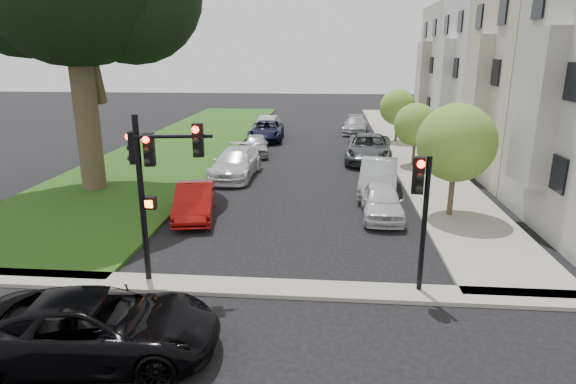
# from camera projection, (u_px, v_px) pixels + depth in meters

# --- Properties ---
(ground) EXTENTS (140.00, 140.00, 0.00)m
(ground) POSITION_uv_depth(u_px,v_px,m) (270.00, 330.00, 11.50)
(ground) COLOR black
(ground) RESTS_ON ground
(grass_strip) EXTENTS (8.00, 44.00, 0.12)m
(grass_strip) POSITION_uv_depth(u_px,v_px,m) (188.00, 143.00, 35.20)
(grass_strip) COLOR #214414
(grass_strip) RESTS_ON ground
(sidewalk_right) EXTENTS (3.50, 44.00, 0.12)m
(sidewalk_right) POSITION_uv_depth(u_px,v_px,m) (406.00, 146.00, 33.89)
(sidewalk_right) COLOR #9D9687
(sidewalk_right) RESTS_ON ground
(sidewalk_cross) EXTENTS (60.00, 1.00, 0.12)m
(sidewalk_cross) POSITION_uv_depth(u_px,v_px,m) (279.00, 289.00, 13.40)
(sidewalk_cross) COLOR #9D9687
(sidewalk_cross) RESTS_ON ground
(house_b) EXTENTS (7.70, 7.55, 15.97)m
(house_b) POSITION_uv_depth(u_px,v_px,m) (561.00, 41.00, 23.38)
(house_b) COLOR #AFA390
(house_b) RESTS_ON ground
(house_c) EXTENTS (7.70, 7.55, 15.97)m
(house_c) POSITION_uv_depth(u_px,v_px,m) (507.00, 44.00, 30.55)
(house_c) COLOR silver
(house_c) RESTS_ON ground
(house_d) EXTENTS (7.70, 7.55, 15.97)m
(house_d) POSITION_uv_depth(u_px,v_px,m) (474.00, 46.00, 37.73)
(house_d) COLOR gray
(house_d) RESTS_ON ground
(small_tree_a) EXTENTS (3.04, 3.04, 4.57)m
(small_tree_a) POSITION_uv_depth(u_px,v_px,m) (456.00, 143.00, 18.57)
(small_tree_a) COLOR #37281A
(small_tree_a) RESTS_ON ground
(small_tree_b) EXTENTS (2.45, 2.45, 3.68)m
(small_tree_b) POSITION_uv_depth(u_px,v_px,m) (416.00, 125.00, 27.38)
(small_tree_b) COLOR #37281A
(small_tree_b) RESTS_ON ground
(small_tree_c) EXTENTS (2.60, 2.60, 3.90)m
(small_tree_c) POSITION_uv_depth(u_px,v_px,m) (398.00, 107.00, 34.87)
(small_tree_c) COLOR #37281A
(small_tree_c) RESTS_ON ground
(traffic_signal_main) EXTENTS (2.36, 0.62, 4.82)m
(traffic_signal_main) POSITION_uv_depth(u_px,v_px,m) (153.00, 170.00, 13.00)
(traffic_signal_main) COLOR black
(traffic_signal_main) RESTS_ON ground
(traffic_signal_secondary) EXTENTS (0.50, 0.41, 3.86)m
(traffic_signal_secondary) POSITION_uv_depth(u_px,v_px,m) (421.00, 200.00, 12.54)
(traffic_signal_secondary) COLOR black
(traffic_signal_secondary) RESTS_ON ground
(car_cross_near) EXTENTS (5.53, 3.05, 1.46)m
(car_cross_near) POSITION_uv_depth(u_px,v_px,m) (96.00, 327.00, 10.29)
(car_cross_near) COLOR black
(car_cross_near) RESTS_ON ground
(car_parked_0) EXTENTS (1.65, 3.95, 1.34)m
(car_parked_0) POSITION_uv_depth(u_px,v_px,m) (382.00, 201.00, 19.26)
(car_parked_0) COLOR silver
(car_parked_0) RESTS_ON ground
(car_parked_1) EXTENTS (2.25, 4.93, 1.57)m
(car_parked_1) POSITION_uv_depth(u_px,v_px,m) (379.00, 177.00, 22.62)
(car_parked_1) COLOR #999BA0
(car_parked_1) RESTS_ON ground
(car_parked_2) EXTENTS (3.18, 6.01, 1.61)m
(car_parked_2) POSITION_uv_depth(u_px,v_px,m) (369.00, 148.00, 29.28)
(car_parked_2) COLOR #3F4247
(car_parked_2) RESTS_ON ground
(car_parked_4) EXTENTS (2.46, 4.86, 1.35)m
(car_parked_4) POSITION_uv_depth(u_px,v_px,m) (356.00, 125.00, 39.56)
(car_parked_4) COLOR #999BA0
(car_parked_4) RESTS_ON ground
(car_parked_5) EXTENTS (2.20, 4.34, 1.37)m
(car_parked_5) POSITION_uv_depth(u_px,v_px,m) (195.00, 201.00, 19.24)
(car_parked_5) COLOR maroon
(car_parked_5) RESTS_ON ground
(car_parked_6) EXTENTS (2.32, 5.26, 1.50)m
(car_parked_6) POSITION_uv_depth(u_px,v_px,m) (236.00, 163.00, 25.51)
(car_parked_6) COLOR silver
(car_parked_6) RESTS_ON ground
(car_parked_7) EXTENTS (2.09, 4.07, 1.32)m
(car_parked_7) POSITION_uv_depth(u_px,v_px,m) (256.00, 145.00, 31.06)
(car_parked_7) COLOR #999BA0
(car_parked_7) RESTS_ON ground
(car_parked_8) EXTENTS (2.65, 5.36, 1.46)m
(car_parked_8) POSITION_uv_depth(u_px,v_px,m) (266.00, 131.00, 36.32)
(car_parked_8) COLOR black
(car_parked_8) RESTS_ON ground
(car_parked_9) EXTENTS (1.83, 4.25, 1.36)m
(car_parked_9) POSITION_uv_depth(u_px,v_px,m) (267.00, 124.00, 39.82)
(car_parked_9) COLOR silver
(car_parked_9) RESTS_ON ground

